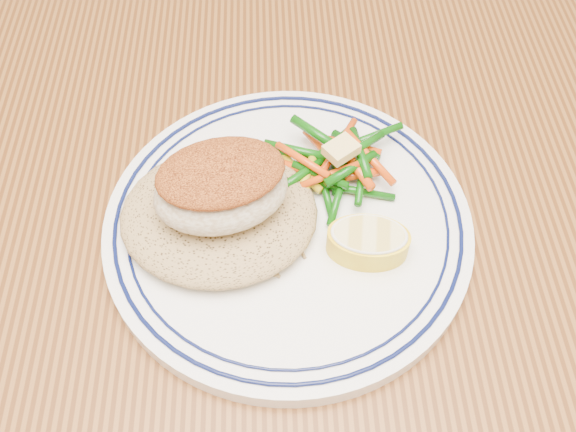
# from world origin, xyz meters

# --- Properties ---
(dining_table) EXTENTS (1.50, 0.90, 0.75)m
(dining_table) POSITION_xyz_m (0.00, 0.00, 0.65)
(dining_table) COLOR #532C10
(dining_table) RESTS_ON ground
(plate) EXTENTS (0.28, 0.28, 0.02)m
(plate) POSITION_xyz_m (0.01, 0.04, 0.76)
(plate) COLOR white
(plate) RESTS_ON dining_table
(rice_pilaf) EXTENTS (0.15, 0.13, 0.03)m
(rice_pilaf) POSITION_xyz_m (-0.04, 0.04, 0.78)
(rice_pilaf) COLOR #9C7F4E
(rice_pilaf) RESTS_ON plate
(fish_fillet) EXTENTS (0.11, 0.09, 0.05)m
(fish_fillet) POSITION_xyz_m (-0.04, 0.04, 0.81)
(fish_fillet) COLOR beige
(fish_fillet) RESTS_ON rice_pilaf
(vegetable_pile) EXTENTS (0.11, 0.10, 0.03)m
(vegetable_pile) POSITION_xyz_m (0.04, 0.09, 0.78)
(vegetable_pile) COLOR #0C4C09
(vegetable_pile) RESTS_ON plate
(butter_pat) EXTENTS (0.03, 0.03, 0.01)m
(butter_pat) POSITION_xyz_m (0.05, 0.08, 0.80)
(butter_pat) COLOR #EFCF75
(butter_pat) RESTS_ON vegetable_pile
(lemon_wedge) EXTENTS (0.06, 0.06, 0.02)m
(lemon_wedge) POSITION_xyz_m (0.06, 0.01, 0.78)
(lemon_wedge) COLOR yellow
(lemon_wedge) RESTS_ON plate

